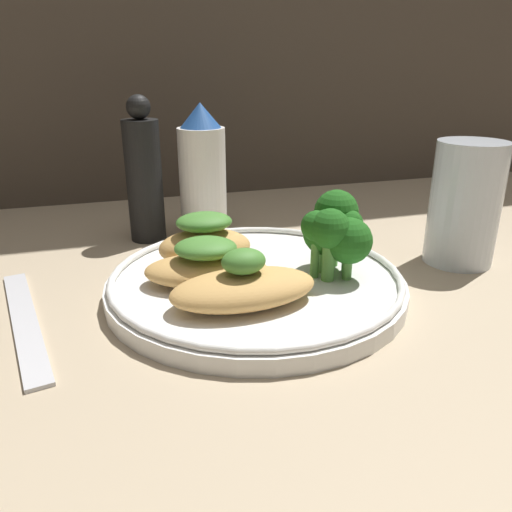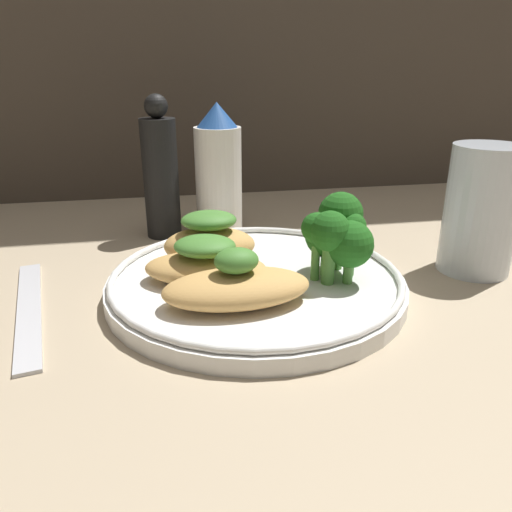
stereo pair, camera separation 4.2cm
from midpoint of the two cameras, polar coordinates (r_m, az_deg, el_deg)
The scene contains 10 objects.
ground_plane at distance 43.93cm, azimuth 2.77°, elevation -4.80°, with size 180.00×180.00×1.00cm, color tan.
plate at distance 43.29cm, azimuth 2.80°, elevation -3.03°, with size 25.64×25.64×2.00cm.
grilled_meat_front at distance 37.93cm, azimuth 0.98°, elevation -3.49°, with size 11.58×6.23×4.54cm.
grilled_meat_middle at distance 41.89cm, azimuth -2.95°, elevation -0.89°, with size 11.34×7.87×4.03cm.
grilled_meat_back at distance 45.88cm, azimuth -2.72°, elevation 1.72°, with size 8.80×6.12×4.82cm.
broccoli_bunch at distance 42.72cm, azimuth 12.06°, elevation 2.63°, with size 6.00×7.03×7.05cm.
sauce_bottle at distance 57.24cm, azimuth -2.18°, elevation 9.48°, with size 5.27×5.27×14.77cm.
pepper_grinder at distance 56.64cm, azimuth -8.73°, elevation 9.24°, with size 3.90×3.90×15.70cm.
drinking_glass at distance 51.67cm, azimuth 26.54°, elevation 4.68°, with size 6.62×6.62×11.97cm.
fork at distance 43.58cm, azimuth -22.03°, elevation -5.51°, with size 5.68×19.38×0.60cm.
Camera 2 is at (-7.40, -38.78, 18.88)cm, focal length 35.00 mm.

